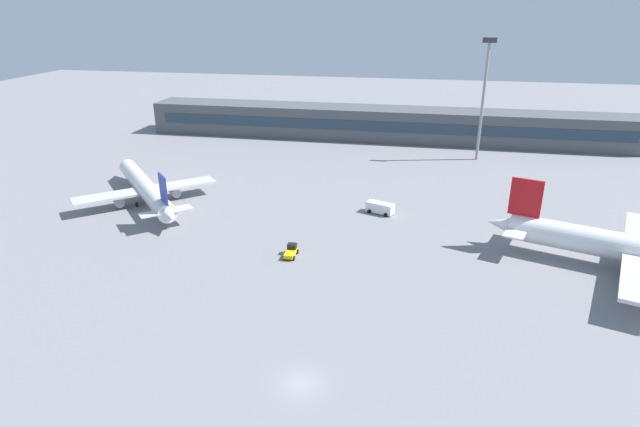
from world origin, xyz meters
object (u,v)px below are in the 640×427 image
object	(u,v)px
airplane_mid	(145,187)
floodlight_tower_west	(484,92)
baggage_tug_yellow	(291,251)
service_van_white	(380,208)

from	to	relation	value
airplane_mid	floodlight_tower_west	size ratio (longest dim) A/B	1.06
airplane_mid	baggage_tug_yellow	bearing A→B (deg)	-27.76
floodlight_tower_west	service_van_white	bearing A→B (deg)	-116.49
baggage_tug_yellow	service_van_white	world-z (taller)	service_van_white
baggage_tug_yellow	service_van_white	size ratio (longest dim) A/B	0.65
baggage_tug_yellow	floodlight_tower_west	bearing A→B (deg)	62.20
service_van_white	floodlight_tower_west	bearing A→B (deg)	63.51
airplane_mid	service_van_white	size ratio (longest dim) A/B	5.63
baggage_tug_yellow	service_van_white	distance (m)	23.99
service_van_white	floodlight_tower_west	world-z (taller)	floodlight_tower_west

